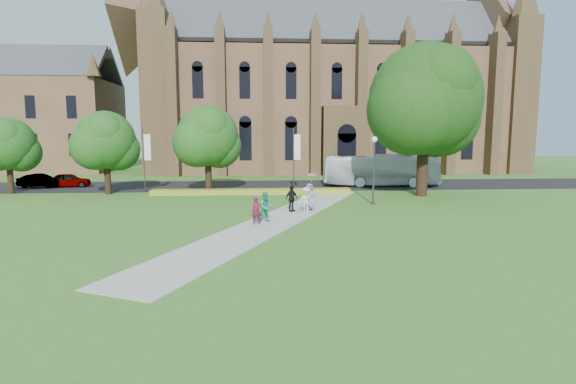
{
  "coord_description": "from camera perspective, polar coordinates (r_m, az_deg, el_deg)",
  "views": [
    {
      "loc": [
        -1.41,
        -27.43,
        5.43
      ],
      "look_at": [
        0.58,
        2.08,
        1.6
      ],
      "focal_mm": 28.0,
      "sensor_mm": 36.0,
      "label": 1
    }
  ],
  "objects": [
    {
      "name": "road",
      "position": [
        47.76,
        -2.14,
        0.85
      ],
      "size": [
        160.0,
        10.0,
        0.02
      ],
      "primitive_type": "cube",
      "color": "black",
      "rests_on": "ground"
    },
    {
      "name": "pedestrian_2",
      "position": [
        30.5,
        2.31,
        -1.08
      ],
      "size": [
        1.32,
        0.98,
        1.82
      ],
      "primitive_type": "imported",
      "rotation": [
        0.0,
        0.0,
        0.29
      ],
      "color": "#BBBBBB",
      "rests_on": "footpath"
    },
    {
      "name": "car_1",
      "position": [
        52.14,
        -28.93,
        1.27
      ],
      "size": [
        4.32,
        1.75,
        1.39
      ],
      "primitive_type": "imported",
      "rotation": [
        0.0,
        0.0,
        1.5
      ],
      "color": "gray",
      "rests_on": "road"
    },
    {
      "name": "footpath",
      "position": [
        28.97,
        -1.0,
        -3.38
      ],
      "size": [
        15.58,
        28.54,
        0.04
      ],
      "primitive_type": "cube",
      "rotation": [
        0.0,
        0.0,
        -0.44
      ],
      "color": "#B2B2A8",
      "rests_on": "ground"
    },
    {
      "name": "pedestrian_1",
      "position": [
        27.73,
        -2.8,
        -1.91
      ],
      "size": [
        1.05,
        0.91,
        1.84
      ],
      "primitive_type": "imported",
      "rotation": [
        0.0,
        0.0,
        0.27
      ],
      "color": "#1C8F74",
      "rests_on": "footpath"
    },
    {
      "name": "ground",
      "position": [
        28.0,
        -0.9,
        -3.81
      ],
      "size": [
        160.0,
        160.0,
        0.0
      ],
      "primitive_type": "plane",
      "color": "#426B20",
      "rests_on": "ground"
    },
    {
      "name": "pedestrian_4",
      "position": [
        31.98,
        2.75,
        -0.6
      ],
      "size": [
        1.08,
        0.89,
        1.91
      ],
      "primitive_type": "imported",
      "rotation": [
        0.0,
        0.0,
        0.34
      ],
      "color": "slate",
      "rests_on": "footpath"
    },
    {
      "name": "cathedral",
      "position": [
        68.54,
        5.91,
        13.66
      ],
      "size": [
        52.6,
        18.25,
        28.0
      ],
      "color": "brown",
      "rests_on": "ground"
    },
    {
      "name": "tour_coach",
      "position": [
        47.86,
        11.67,
        2.72
      ],
      "size": [
        12.07,
        3.68,
        3.31
      ],
      "primitive_type": "imported",
      "rotation": [
        0.0,
        0.0,
        1.49
      ],
      "color": "silver",
      "rests_on": "road"
    },
    {
      "name": "large_tree",
      "position": [
        41.15,
        16.98,
        11.15
      ],
      "size": [
        9.6,
        9.6,
        13.2
      ],
      "color": "#332114",
      "rests_on": "ground"
    },
    {
      "name": "street_tree_1",
      "position": [
        42.18,
        -10.18,
        6.98
      ],
      "size": [
        5.6,
        5.6,
        8.05
      ],
      "color": "#332114",
      "rests_on": "ground"
    },
    {
      "name": "pedestrian_3",
      "position": [
        31.32,
        0.45,
        -0.83
      ],
      "size": [
        1.12,
        1.01,
        1.83
      ],
      "primitive_type": "imported",
      "rotation": [
        0.0,
        0.0,
        0.66
      ],
      "color": "black",
      "rests_on": "footpath"
    },
    {
      "name": "flower_hedge",
      "position": [
        40.97,
        -4.65,
        0.05
      ],
      "size": [
        18.0,
        1.4,
        0.45
      ],
      "primitive_type": "cube",
      "color": "gold",
      "rests_on": "ground"
    },
    {
      "name": "street_tree_2",
      "position": [
        48.08,
        -32.03,
        5.18
      ],
      "size": [
        4.8,
        4.8,
        6.95
      ],
      "color": "#332114",
      "rests_on": "ground"
    },
    {
      "name": "street_tree_0",
      "position": [
        43.6,
        -22.15,
        6.11
      ],
      "size": [
        5.2,
        5.2,
        7.5
      ],
      "color": "#332114",
      "rests_on": "ground"
    },
    {
      "name": "pedestrian_0",
      "position": [
        26.99,
        -4.02,
        -2.4
      ],
      "size": [
        0.66,
        0.5,
        1.63
      ],
      "primitive_type": "imported",
      "rotation": [
        0.0,
        0.0,
        0.19
      ],
      "color": "#59142B",
      "rests_on": "footpath"
    },
    {
      "name": "banner_pole_0",
      "position": [
        42.82,
        0.87,
        4.64
      ],
      "size": [
        0.7,
        0.1,
        6.0
      ],
      "color": "#38383D",
      "rests_on": "ground"
    },
    {
      "name": "banner_pole_1",
      "position": [
        43.94,
        -17.7,
        4.37
      ],
      "size": [
        0.7,
        0.1,
        6.0
      ],
      "color": "#38383D",
      "rests_on": "ground"
    },
    {
      "name": "parasol",
      "position": [
        31.95,
        3.07,
        1.71
      ],
      "size": [
        0.98,
        0.98,
        0.66
      ],
      "primitive_type": "imported",
      "rotation": [
        0.0,
        0.0,
        0.4
      ],
      "color": "#C389A2",
      "rests_on": "pedestrian_4"
    },
    {
      "name": "car_0",
      "position": [
        51.31,
        -26.05,
        1.37
      ],
      "size": [
        4.41,
        2.34,
        1.43
      ],
      "primitive_type": "imported",
      "rotation": [
        0.0,
        0.0,
        1.73
      ],
      "color": "gray",
      "rests_on": "road"
    },
    {
      "name": "building_west",
      "position": [
        76.79,
        -29.39,
        9.26
      ],
      "size": [
        22.0,
        14.0,
        18.3
      ],
      "color": "brown",
      "rests_on": "ground"
    },
    {
      "name": "streetlamp",
      "position": [
        35.15,
        10.86,
        3.76
      ],
      "size": [
        0.44,
        0.44,
        5.24
      ],
      "color": "#38383D",
      "rests_on": "ground"
    }
  ]
}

